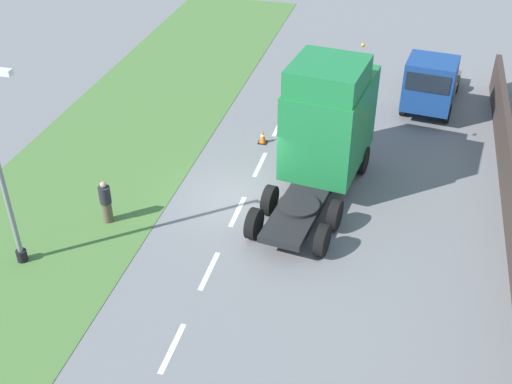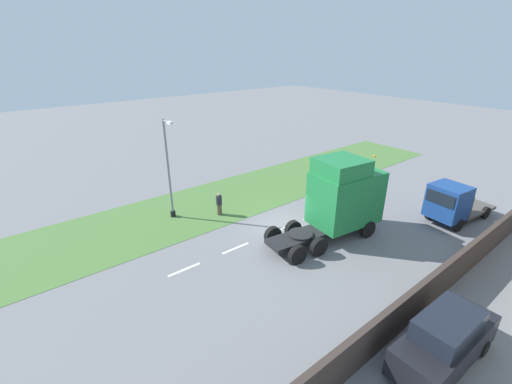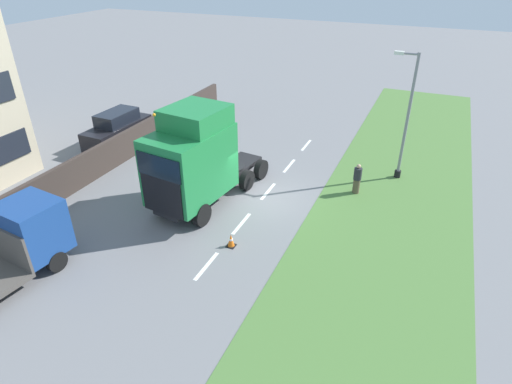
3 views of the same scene
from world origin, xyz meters
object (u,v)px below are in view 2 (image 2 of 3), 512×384
object	(u,v)px
flatbed_truck	(451,203)
parked_car	(445,340)
lorry_cab	(342,197)
traffic_cone_lead	(326,204)
pedestrian	(219,204)
lamp_post	(169,175)

from	to	relation	value
flatbed_truck	parked_car	world-z (taller)	flatbed_truck
lorry_cab	parked_car	bearing A→B (deg)	-21.38
lorry_cab	traffic_cone_lead	size ratio (longest dim) A/B	12.77
pedestrian	parked_car	bearing A→B (deg)	-0.87
parked_car	flatbed_truck	bearing A→B (deg)	114.59
lorry_cab	lamp_post	size ratio (longest dim) A/B	1.14
flatbed_truck	traffic_cone_lead	bearing A→B (deg)	40.69
parked_car	traffic_cone_lead	xyz separation A→B (m)	(-11.03, 6.70, -0.75)
traffic_cone_lead	lamp_post	bearing A→B (deg)	-120.79
pedestrian	traffic_cone_lead	size ratio (longest dim) A/B	2.72
flatbed_truck	pedestrian	world-z (taller)	flatbed_truck
lorry_cab	parked_car	world-z (taller)	lorry_cab
lorry_cab	flatbed_truck	size ratio (longest dim) A/B	1.33
lorry_cab	traffic_cone_lead	bearing A→B (deg)	149.49
lorry_cab	parked_car	size ratio (longest dim) A/B	1.58
parked_car	lamp_post	xyz separation A→B (m)	(-16.43, -2.35, 1.95)
lamp_post	pedestrian	bearing A→B (deg)	57.85
pedestrian	traffic_cone_lead	bearing A→B (deg)	59.77
flatbed_truck	pedestrian	xyz separation A→B (m)	(-10.13, -10.77, -0.64)
parked_car	pedestrian	bearing A→B (deg)	-179.31
parked_car	pedestrian	distance (m)	14.81
flatbed_truck	lamp_post	xyz separation A→B (m)	(-11.75, -13.35, 1.58)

